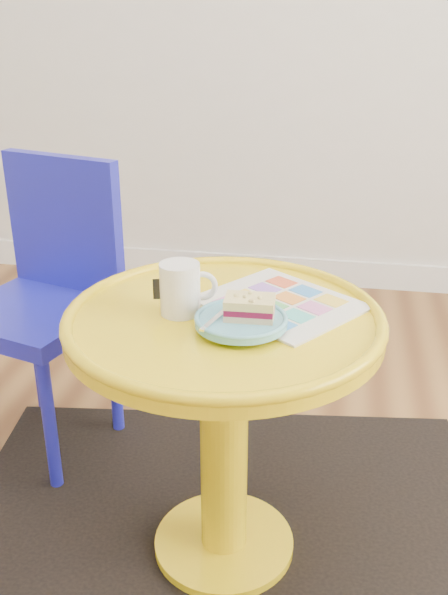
% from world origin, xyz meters
% --- Properties ---
extents(rug, '(1.42, 1.25, 0.01)m').
position_xyz_m(rug, '(0.18, 0.33, 0.00)').
color(rug, black).
rests_on(rug, ground).
extents(side_table, '(0.63, 0.63, 0.60)m').
position_xyz_m(side_table, '(0.18, 0.33, 0.43)').
color(side_table, yellow).
rests_on(side_table, ground).
extents(chair, '(0.44, 0.44, 0.80)m').
position_xyz_m(chair, '(-0.37, 0.71, 0.46)').
color(chair, '#1B1EB5').
rests_on(chair, ground).
extents(newspaper, '(0.38, 0.37, 0.01)m').
position_xyz_m(newspaper, '(0.28, 0.41, 0.60)').
color(newspaper, silver).
rests_on(newspaper, side_table).
extents(mug, '(0.11, 0.08, 0.10)m').
position_xyz_m(mug, '(0.09, 0.33, 0.65)').
color(mug, white).
rests_on(mug, side_table).
extents(plate, '(0.17, 0.17, 0.02)m').
position_xyz_m(plate, '(0.22, 0.28, 0.62)').
color(plate, '#5AA9BF').
rests_on(plate, newspaper).
extents(cake_slice, '(0.09, 0.06, 0.04)m').
position_xyz_m(cake_slice, '(0.24, 0.29, 0.64)').
color(cake_slice, '#D3BC8C').
rests_on(cake_slice, plate).
extents(fork, '(0.05, 0.14, 0.00)m').
position_xyz_m(fork, '(0.18, 0.29, 0.62)').
color(fork, silver).
rests_on(fork, plate).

